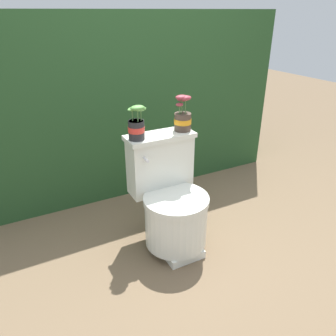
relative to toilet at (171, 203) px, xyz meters
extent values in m
plane|color=brown|center=(0.06, -0.08, -0.33)|extent=(12.00, 12.00, 0.00)
cube|color=#234723|center=(0.06, 1.20, 0.43)|extent=(2.84, 0.85, 1.51)
cube|color=silver|center=(0.00, -0.07, -0.30)|extent=(0.25, 0.38, 0.06)
cylinder|color=silver|center=(0.00, -0.07, -0.11)|extent=(0.42, 0.42, 0.32)
cylinder|color=silver|center=(0.00, -0.07, 0.06)|extent=(0.43, 0.43, 0.04)
cube|color=silver|center=(0.00, 0.16, 0.22)|extent=(0.44, 0.17, 0.38)
cube|color=silver|center=(0.00, 0.16, 0.42)|extent=(0.46, 0.19, 0.03)
cylinder|color=silver|center=(-0.15, 0.04, 0.33)|extent=(0.02, 0.05, 0.02)
cylinder|color=#262628|center=(-0.17, 0.14, 0.50)|extent=(0.10, 0.10, 0.12)
cylinder|color=red|center=(-0.17, 0.14, 0.51)|extent=(0.10, 0.10, 0.04)
cylinder|color=#332319|center=(-0.17, 0.14, 0.55)|extent=(0.09, 0.09, 0.01)
cylinder|color=#4C753D|center=(-0.17, 0.12, 0.60)|extent=(0.01, 0.01, 0.08)
ellipsoid|color=#569342|center=(-0.17, 0.12, 0.65)|extent=(0.09, 0.06, 0.03)
cylinder|color=#4C753D|center=(-0.18, 0.18, 0.59)|extent=(0.01, 0.01, 0.06)
ellipsoid|color=#569342|center=(-0.18, 0.18, 0.63)|extent=(0.05, 0.04, 0.02)
cylinder|color=#4C753D|center=(-0.14, 0.13, 0.59)|extent=(0.01, 0.01, 0.06)
ellipsoid|color=#569342|center=(-0.14, 0.13, 0.63)|extent=(0.07, 0.05, 0.03)
cylinder|color=#4C753D|center=(-0.19, 0.15, 0.59)|extent=(0.01, 0.01, 0.07)
ellipsoid|color=#569342|center=(-0.19, 0.15, 0.63)|extent=(0.06, 0.04, 0.02)
cylinder|color=#47382D|center=(0.17, 0.15, 0.50)|extent=(0.11, 0.11, 0.12)
cylinder|color=orange|center=(0.17, 0.15, 0.50)|extent=(0.12, 0.12, 0.04)
cylinder|color=#332319|center=(0.17, 0.15, 0.55)|extent=(0.10, 0.10, 0.01)
cylinder|color=#4C753D|center=(0.14, 0.15, 0.59)|extent=(0.01, 0.01, 0.06)
ellipsoid|color=#93333D|center=(0.14, 0.15, 0.62)|extent=(0.05, 0.04, 0.02)
cylinder|color=#4C753D|center=(0.18, 0.14, 0.60)|extent=(0.01, 0.01, 0.09)
ellipsoid|color=#93333D|center=(0.18, 0.14, 0.66)|extent=(0.08, 0.06, 0.03)
cylinder|color=#4C753D|center=(0.15, 0.15, 0.61)|extent=(0.01, 0.01, 0.10)
ellipsoid|color=#93333D|center=(0.15, 0.15, 0.67)|extent=(0.08, 0.06, 0.03)
cylinder|color=#4C753D|center=(0.19, 0.19, 0.60)|extent=(0.01, 0.01, 0.08)
ellipsoid|color=#93333D|center=(0.19, 0.19, 0.65)|extent=(0.09, 0.06, 0.04)
camera|label=1|loc=(-0.89, -1.66, 1.17)|focal=35.00mm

